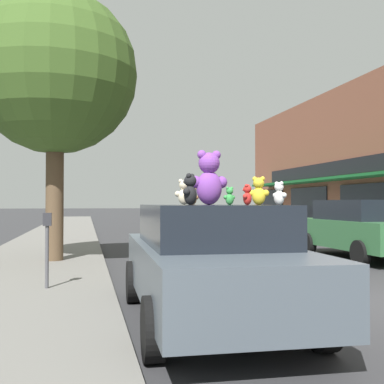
{
  "coord_description": "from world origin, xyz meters",
  "views": [
    {
      "loc": [
        -4.53,
        -6.7,
        1.57
      ],
      "look_at": [
        -2.34,
        3.24,
        1.8
      ],
      "focal_mm": 45.0,
      "sensor_mm": 36.0,
      "label": 1
    }
  ],
  "objects_px": {
    "teddy_bear_green": "(230,196)",
    "teddy_bear_giant": "(209,179)",
    "teddy_bear_yellow": "(259,191)",
    "teddy_bear_brown": "(193,196)",
    "teddy_bear_cream": "(184,192)",
    "teddy_bear_black": "(190,190)",
    "teddy_bear_white": "(279,194)",
    "parked_car_far_center": "(362,228)",
    "teddy_bear_red": "(247,195)",
    "plush_art_car": "(209,260)",
    "parking_meter": "(47,240)",
    "street_tree": "(55,73)"
  },
  "relations": [
    {
      "from": "teddy_bear_green",
      "to": "teddy_bear_giant",
      "type": "bearing_deg",
      "value": -73.81
    },
    {
      "from": "teddy_bear_yellow",
      "to": "teddy_bear_brown",
      "type": "bearing_deg",
      "value": -11.09
    },
    {
      "from": "teddy_bear_cream",
      "to": "teddy_bear_yellow",
      "type": "xyz_separation_m",
      "value": [
        0.8,
        -0.89,
        -0.0
      ]
    },
    {
      "from": "teddy_bear_black",
      "to": "teddy_bear_white",
      "type": "distance_m",
      "value": 1.06
    },
    {
      "from": "teddy_bear_yellow",
      "to": "parked_car_far_center",
      "type": "distance_m",
      "value": 8.24
    },
    {
      "from": "teddy_bear_giant",
      "to": "teddy_bear_black",
      "type": "xyz_separation_m",
      "value": [
        -0.35,
        -0.45,
        -0.16
      ]
    },
    {
      "from": "teddy_bear_red",
      "to": "plush_art_car",
      "type": "bearing_deg",
      "value": -122.06
    },
    {
      "from": "teddy_bear_cream",
      "to": "parking_meter",
      "type": "distance_m",
      "value": 2.77
    },
    {
      "from": "teddy_bear_red",
      "to": "parked_car_far_center",
      "type": "distance_m",
      "value": 8.73
    },
    {
      "from": "teddy_bear_cream",
      "to": "teddy_bear_brown",
      "type": "bearing_deg",
      "value": 107.44
    },
    {
      "from": "teddy_bear_giant",
      "to": "parked_car_far_center",
      "type": "bearing_deg",
      "value": -139.26
    },
    {
      "from": "teddy_bear_black",
      "to": "teddy_bear_white",
      "type": "relative_size",
      "value": 1.39
    },
    {
      "from": "teddy_bear_green",
      "to": "teddy_bear_white",
      "type": "relative_size",
      "value": 0.84
    },
    {
      "from": "teddy_bear_giant",
      "to": "teddy_bear_white",
      "type": "height_order",
      "value": "teddy_bear_giant"
    },
    {
      "from": "parked_car_far_center",
      "to": "street_tree",
      "type": "distance_m",
      "value": 9.2
    },
    {
      "from": "teddy_bear_red",
      "to": "teddy_bear_brown",
      "type": "bearing_deg",
      "value": -122.79
    },
    {
      "from": "parked_car_far_center",
      "to": "teddy_bear_black",
      "type": "bearing_deg",
      "value": -134.52
    },
    {
      "from": "plush_art_car",
      "to": "teddy_bear_brown",
      "type": "relative_size",
      "value": 19.42
    },
    {
      "from": "teddy_bear_black",
      "to": "teddy_bear_brown",
      "type": "bearing_deg",
      "value": -162.12
    },
    {
      "from": "plush_art_car",
      "to": "parked_car_far_center",
      "type": "xyz_separation_m",
      "value": [
        5.92,
        5.93,
        0.05
      ]
    },
    {
      "from": "teddy_bear_white",
      "to": "teddy_bear_yellow",
      "type": "height_order",
      "value": "teddy_bear_yellow"
    },
    {
      "from": "plush_art_car",
      "to": "teddy_bear_black",
      "type": "height_order",
      "value": "teddy_bear_black"
    },
    {
      "from": "teddy_bear_red",
      "to": "parked_car_far_center",
      "type": "bearing_deg",
      "value": 175.1
    },
    {
      "from": "teddy_bear_cream",
      "to": "teddy_bear_brown",
      "type": "distance_m",
      "value": 0.24
    },
    {
      "from": "plush_art_car",
      "to": "parked_car_far_center",
      "type": "distance_m",
      "value": 8.38
    },
    {
      "from": "teddy_bear_green",
      "to": "teddy_bear_white",
      "type": "distance_m",
      "value": 0.73
    },
    {
      "from": "teddy_bear_giant",
      "to": "parked_car_far_center",
      "type": "xyz_separation_m",
      "value": [
        5.92,
        5.93,
        -1.02
      ]
    },
    {
      "from": "teddy_bear_black",
      "to": "teddy_bear_brown",
      "type": "height_order",
      "value": "teddy_bear_black"
    },
    {
      "from": "teddy_bear_cream",
      "to": "street_tree",
      "type": "height_order",
      "value": "street_tree"
    },
    {
      "from": "teddy_bear_green",
      "to": "teddy_bear_cream",
      "type": "bearing_deg",
      "value": -83.3
    },
    {
      "from": "plush_art_car",
      "to": "teddy_bear_cream",
      "type": "xyz_separation_m",
      "value": [
        -0.21,
        0.6,
        0.9
      ]
    },
    {
      "from": "teddy_bear_giant",
      "to": "teddy_bear_red",
      "type": "xyz_separation_m",
      "value": [
        0.29,
        -0.7,
        -0.23
      ]
    },
    {
      "from": "street_tree",
      "to": "parking_meter",
      "type": "xyz_separation_m",
      "value": [
        0.13,
        -4.06,
        -3.9
      ]
    },
    {
      "from": "teddy_bear_green",
      "to": "teddy_bear_red",
      "type": "bearing_deg",
      "value": 84.91
    },
    {
      "from": "teddy_bear_giant",
      "to": "teddy_bear_white",
      "type": "relative_size",
      "value": 2.61
    },
    {
      "from": "teddy_bear_white",
      "to": "parking_meter",
      "type": "relative_size",
      "value": 0.22
    },
    {
      "from": "teddy_bear_cream",
      "to": "teddy_bear_white",
      "type": "distance_m",
      "value": 1.7
    },
    {
      "from": "teddy_bear_cream",
      "to": "teddy_bear_red",
      "type": "bearing_deg",
      "value": 110.08
    },
    {
      "from": "plush_art_car",
      "to": "teddy_bear_cream",
      "type": "height_order",
      "value": "teddy_bear_cream"
    },
    {
      "from": "teddy_bear_giant",
      "to": "teddy_bear_cream",
      "type": "xyz_separation_m",
      "value": [
        -0.21,
        0.6,
        -0.17
      ]
    },
    {
      "from": "teddy_bear_red",
      "to": "street_tree",
      "type": "distance_m",
      "value": 8.21
    },
    {
      "from": "teddy_bear_red",
      "to": "teddy_bear_cream",
      "type": "relative_size",
      "value": 0.67
    },
    {
      "from": "teddy_bear_black",
      "to": "teddy_bear_green",
      "type": "height_order",
      "value": "teddy_bear_black"
    },
    {
      "from": "teddy_bear_giant",
      "to": "street_tree",
      "type": "xyz_separation_m",
      "value": [
        -2.36,
        6.39,
        2.95
      ]
    },
    {
      "from": "teddy_bear_yellow",
      "to": "parking_meter",
      "type": "height_order",
      "value": "teddy_bear_yellow"
    },
    {
      "from": "teddy_bear_green",
      "to": "street_tree",
      "type": "relative_size",
      "value": 0.03
    },
    {
      "from": "teddy_bear_cream",
      "to": "parked_car_far_center",
      "type": "relative_size",
      "value": 0.08
    },
    {
      "from": "plush_art_car",
      "to": "teddy_bear_green",
      "type": "height_order",
      "value": "teddy_bear_green"
    },
    {
      "from": "plush_art_car",
      "to": "street_tree",
      "type": "distance_m",
      "value": 7.91
    },
    {
      "from": "teddy_bear_black",
      "to": "teddy_bear_yellow",
      "type": "height_order",
      "value": "teddy_bear_black"
    }
  ]
}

